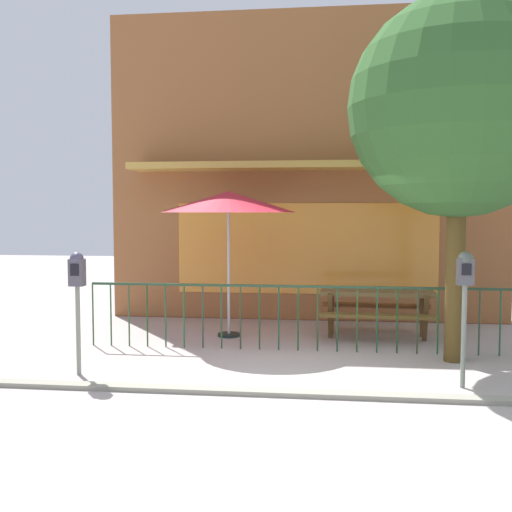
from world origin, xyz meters
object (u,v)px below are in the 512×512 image
object	(u,v)px
picnic_table_left	(377,300)
parking_meter_near	(465,283)
street_tree	(459,108)
parking_meter_far	(77,280)
patio_umbrella	(228,202)

from	to	relation	value
picnic_table_left	parking_meter_near	size ratio (longest dim) A/B	1.17
parking_meter_near	street_tree	bearing A→B (deg)	83.79
picnic_table_left	parking_meter_far	bearing A→B (deg)	-144.13
parking_meter_far	picnic_table_left	bearing A→B (deg)	35.87
parking_meter_far	street_tree	size ratio (longest dim) A/B	0.31
patio_umbrella	parking_meter_far	bearing A→B (deg)	-119.69
patio_umbrella	parking_meter_near	xyz separation A→B (m)	(3.18, -2.59, -0.96)
picnic_table_left	parking_meter_near	bearing A→B (deg)	-74.46
picnic_table_left	parking_meter_far	world-z (taller)	parking_meter_far
patio_umbrella	parking_meter_far	size ratio (longest dim) A/B	1.54
patio_umbrella	street_tree	distance (m)	3.77
picnic_table_left	street_tree	xyz separation A→B (m)	(0.92, -1.51, 2.80)
patio_umbrella	picnic_table_left	bearing A→B (deg)	5.19
patio_umbrella	parking_meter_far	world-z (taller)	patio_umbrella
parking_meter_far	street_tree	distance (m)	5.44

